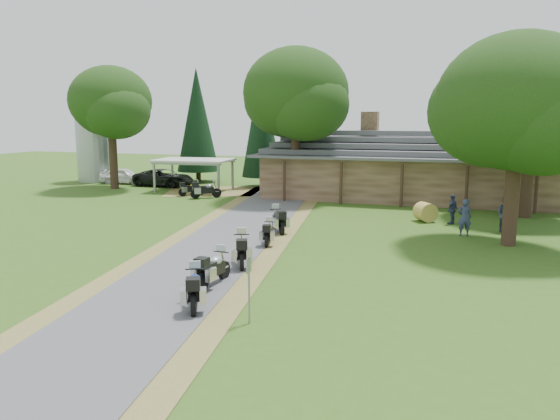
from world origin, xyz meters
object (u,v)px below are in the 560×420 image
(motorcycle_carport_b, at_px, (206,189))
(hay_bale, at_px, (425,212))
(carport, at_px, (194,175))
(motorcycle_row_c, at_px, (242,248))
(motorcycle_row_b, at_px, (213,267))
(motorcycle_row_a, at_px, (194,287))
(motorcycle_carport_a, at_px, (191,188))
(car_dark_suv, at_px, (164,173))
(car_white_sedan, at_px, (123,174))
(lodge, at_px, (408,164))
(silo, at_px, (95,144))
(motorcycle_row_e, at_px, (278,219))
(motorcycle_row_d, at_px, (268,232))

(motorcycle_carport_b, bearing_deg, hay_bale, -53.47)
(carport, height_order, motorcycle_row_c, carport)
(carport, xyz_separation_m, motorcycle_row_b, (11.83, -22.05, -0.61))
(motorcycle_row_a, xyz_separation_m, motorcycle_carport_a, (-11.25, 21.83, -0.07))
(car_dark_suv, bearing_deg, motorcycle_row_b, -141.75)
(car_white_sedan, height_order, motorcycle_row_b, car_white_sedan)
(car_white_sedan, distance_m, motorcycle_row_a, 33.59)
(motorcycle_carport_a, bearing_deg, motorcycle_row_b, -102.32)
(lodge, bearing_deg, motorcycle_row_b, -100.97)
(lodge, distance_m, motorcycle_carport_b, 14.76)
(silo, distance_m, motorcycle_row_b, 34.77)
(lodge, xyz_separation_m, motorcycle_row_c, (-4.60, -20.88, -1.76))
(motorcycle_row_a, bearing_deg, motorcycle_carport_b, 0.65)
(lodge, height_order, car_white_sedan, lodge)
(car_white_sedan, distance_m, motorcycle_carport_b, 12.14)
(motorcycle_row_c, bearing_deg, motorcycle_carport_b, 7.66)
(motorcycle_row_a, relative_size, motorcycle_carport_b, 0.97)
(motorcycle_row_c, xyz_separation_m, motorcycle_row_e, (-0.62, 6.52, -0.02))
(lodge, bearing_deg, motorcycle_row_a, -99.18)
(motorcycle_row_b, height_order, hay_bale, motorcycle_row_b)
(carport, height_order, motorcycle_row_e, carport)
(silo, relative_size, motorcycle_row_d, 3.97)
(silo, bearing_deg, hay_bale, -20.28)
(lodge, distance_m, silo, 28.14)
(silo, bearing_deg, motorcycle_row_e, -35.46)
(motorcycle_carport_a, xyz_separation_m, hay_bale, (17.22, -5.12, -0.05))
(lodge, distance_m, motorcycle_row_c, 21.46)
(lodge, bearing_deg, car_dark_suv, 178.81)
(hay_bale, bearing_deg, car_dark_suv, 156.60)
(silo, bearing_deg, motorcycle_carport_a, -25.08)
(car_white_sedan, xyz_separation_m, motorcycle_row_a, (20.36, -26.71, -0.22))
(motorcycle_carport_b, bearing_deg, car_dark_suv, 102.63)
(motorcycle_row_c, distance_m, hay_bale, 13.38)
(car_white_sedan, relative_size, motorcycle_row_e, 2.69)
(motorcycle_row_d, bearing_deg, motorcycle_carport_b, 23.52)
(carport, distance_m, motorcycle_carport_b, 4.22)
(carport, relative_size, motorcycle_carport_b, 2.94)
(motorcycle_row_d, xyz_separation_m, motorcycle_row_e, (-0.42, 2.72, 0.08))
(motorcycle_row_c, bearing_deg, motorcycle_carport_a, 10.44)
(lodge, xyz_separation_m, motorcycle_row_d, (-4.81, -17.08, -1.86))
(lodge, xyz_separation_m, car_dark_suv, (-20.28, 0.42, -1.36))
(silo, bearing_deg, motorcycle_row_d, -39.22)
(lodge, relative_size, car_dark_suv, 3.76)
(motorcycle_row_e, relative_size, motorcycle_carport_b, 0.99)
(lodge, bearing_deg, silo, 176.12)
(lodge, height_order, motorcycle_carport_b, lodge)
(carport, bearing_deg, motorcycle_row_c, -63.03)
(lodge, relative_size, car_white_sedan, 4.06)
(motorcycle_row_e, bearing_deg, motorcycle_carport_b, 10.37)
(carport, relative_size, car_dark_suv, 1.03)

